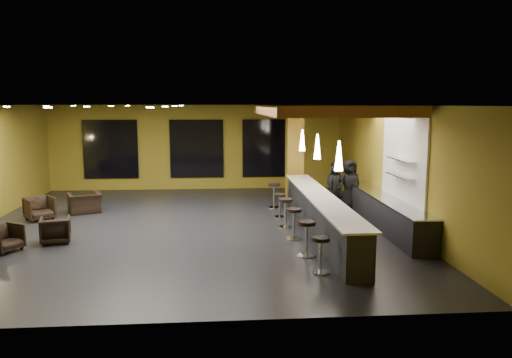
{
  "coord_description": "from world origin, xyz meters",
  "views": [
    {
      "loc": [
        0.84,
        -14.29,
        3.54
      ],
      "look_at": [
        2.0,
        0.5,
        1.3
      ],
      "focal_mm": 35.0,
      "sensor_mm": 36.0,
      "label": 1
    }
  ],
  "objects": [
    {
      "name": "tile_backsplash",
      "position": [
        5.96,
        -1.0,
        2.0
      ],
      "size": [
        0.06,
        3.2,
        2.4
      ],
      "primitive_type": "cube",
      "color": "white",
      "rests_on": "wall_right"
    },
    {
      "name": "window_center",
      "position": [
        0.0,
        6.44,
        1.7
      ],
      "size": [
        2.2,
        0.06,
        2.4
      ],
      "primitive_type": "cube",
      "color": "black",
      "rests_on": "wall_back"
    },
    {
      "name": "pendant_1",
      "position": [
        3.65,
        -0.5,
        2.35
      ],
      "size": [
        0.2,
        0.2,
        0.7
      ],
      "primitive_type": "cone",
      "color": "white",
      "rests_on": "wood_soffit"
    },
    {
      "name": "bar_stool_5",
      "position": [
        2.77,
        2.4,
        0.55
      ],
      "size": [
        0.43,
        0.43,
        0.85
      ],
      "rotation": [
        0.0,
        0.0,
        0.06
      ],
      "color": "silver",
      "rests_on": "floor"
    },
    {
      "name": "bar_stool_3",
      "position": [
        2.78,
        -0.37,
        0.55
      ],
      "size": [
        0.43,
        0.43,
        0.85
      ],
      "rotation": [
        0.0,
        0.0,
        0.2
      ],
      "color": "silver",
      "rests_on": "floor"
    },
    {
      "name": "bar_counter",
      "position": [
        3.65,
        -1.0,
        0.5
      ],
      "size": [
        0.6,
        8.0,
        1.0
      ],
      "primitive_type": "cube",
      "color": "black",
      "rests_on": "floor"
    },
    {
      "name": "bar_stool_1",
      "position": [
        2.9,
        -3.11,
        0.54
      ],
      "size": [
        0.42,
        0.42,
        0.84
      ],
      "rotation": [
        0.0,
        0.0,
        0.28
      ],
      "color": "silver",
      "rests_on": "floor"
    },
    {
      "name": "wall_front",
      "position": [
        0.0,
        -6.55,
        1.75
      ],
      "size": [
        12.0,
        0.1,
        3.5
      ],
      "primitive_type": "cube",
      "color": "olive",
      "rests_on": "floor"
    },
    {
      "name": "wall_shelf_lower",
      "position": [
        5.82,
        -1.2,
        1.6
      ],
      "size": [
        0.3,
        1.5,
        0.03
      ],
      "primitive_type": "cube",
      "color": "silver",
      "rests_on": "wall_right"
    },
    {
      "name": "armchair_a",
      "position": [
        -4.33,
        -2.17,
        0.33
      ],
      "size": [
        0.97,
        0.97,
        0.66
      ],
      "primitive_type": "imported",
      "rotation": [
        0.0,
        0.0,
        1.05
      ],
      "color": "black",
      "rests_on": "floor"
    },
    {
      "name": "floor",
      "position": [
        0.0,
        0.0,
        -0.05
      ],
      "size": [
        12.0,
        13.0,
        0.1
      ],
      "primitive_type": "cube",
      "color": "black",
      "rests_on": "ground"
    },
    {
      "name": "window_left",
      "position": [
        -3.5,
        6.44,
        1.7
      ],
      "size": [
        2.2,
        0.06,
        2.4
      ],
      "primitive_type": "cube",
      "color": "black",
      "rests_on": "wall_back"
    },
    {
      "name": "wall_back",
      "position": [
        0.0,
        6.55,
        1.75
      ],
      "size": [
        12.0,
        0.1,
        3.5
      ],
      "primitive_type": "cube",
      "color": "olive",
      "rests_on": "floor"
    },
    {
      "name": "prep_top",
      "position": [
        5.65,
        -0.5,
        0.89
      ],
      "size": [
        0.72,
        6.0,
        0.03
      ],
      "primitive_type": "cube",
      "color": "silver",
      "rests_on": "prep_counter"
    },
    {
      "name": "bar_stool_4",
      "position": [
        2.78,
        0.97,
        0.48
      ],
      "size": [
        0.38,
        0.38,
        0.75
      ],
      "rotation": [
        0.0,
        0.0,
        0.16
      ],
      "color": "silver",
      "rests_on": "floor"
    },
    {
      "name": "ceiling",
      "position": [
        0.0,
        0.0,
        3.55
      ],
      "size": [
        12.0,
        13.0,
        0.1
      ],
      "primitive_type": "cube",
      "color": "black"
    },
    {
      "name": "armchair_d",
      "position": [
        -3.51,
        2.12,
        0.33
      ],
      "size": [
        1.28,
        1.21,
        0.66
      ],
      "primitive_type": "imported",
      "rotation": [
        0.0,
        0.0,
        3.54
      ],
      "color": "black",
      "rests_on": "floor"
    },
    {
      "name": "bar_stool_2",
      "position": [
        2.84,
        -1.59,
        0.52
      ],
      "size": [
        0.41,
        0.41,
        0.82
      ],
      "rotation": [
        0.0,
        0.0,
        -0.34
      ],
      "color": "silver",
      "rests_on": "floor"
    },
    {
      "name": "armchair_c",
      "position": [
        -4.63,
        1.18,
        0.36
      ],
      "size": [
        1.09,
        1.09,
        0.72
      ],
      "primitive_type": "imported",
      "rotation": [
        0.0,
        0.0,
        0.64
      ],
      "color": "black",
      "rests_on": "floor"
    },
    {
      "name": "column",
      "position": [
        3.65,
        3.6,
        1.75
      ],
      "size": [
        0.6,
        0.6,
        3.5
      ],
      "primitive_type": "cube",
      "color": "olive",
      "rests_on": "floor"
    },
    {
      "name": "staff_b",
      "position": [
        4.85,
        2.12,
        0.8
      ],
      "size": [
        0.88,
        0.75,
        1.6
      ],
      "primitive_type": "imported",
      "rotation": [
        0.0,
        0.0,
        -0.2
      ],
      "color": "black",
      "rests_on": "floor"
    },
    {
      "name": "wall_right",
      "position": [
        6.05,
        0.0,
        1.75
      ],
      "size": [
        0.1,
        13.0,
        3.5
      ],
      "primitive_type": "cube",
      "color": "olive",
      "rests_on": "floor"
    },
    {
      "name": "pendant_0",
      "position": [
        3.65,
        -3.0,
        2.35
      ],
      "size": [
        0.2,
        0.2,
        0.7
      ],
      "primitive_type": "cone",
      "color": "white",
      "rests_on": "wood_soffit"
    },
    {
      "name": "pendant_2",
      "position": [
        3.65,
        2.0,
        2.35
      ],
      "size": [
        0.2,
        0.2,
        0.7
      ],
      "primitive_type": "cone",
      "color": "white",
      "rests_on": "wood_soffit"
    },
    {
      "name": "staff_c",
      "position": [
        5.25,
        1.86,
        0.85
      ],
      "size": [
        0.92,
        0.69,
        1.7
      ],
      "primitive_type": "imported",
      "rotation": [
        0.0,
        0.0,
        0.19
      ],
      "color": "black",
      "rests_on": "floor"
    },
    {
      "name": "wood_soffit",
      "position": [
        4.0,
        1.0,
        3.36
      ],
      "size": [
        3.6,
        8.0,
        0.28
      ],
      "primitive_type": "cube",
      "color": "#B67135",
      "rests_on": "ceiling"
    },
    {
      "name": "staff_a",
      "position": [
        4.63,
        1.3,
        0.79
      ],
      "size": [
        0.68,
        0.57,
        1.58
      ],
      "primitive_type": "imported",
      "rotation": [
        0.0,
        0.0,
        0.39
      ],
      "color": "black",
      "rests_on": "floor"
    },
    {
      "name": "bar_stool_0",
      "position": [
        2.99,
        -4.29,
        0.5
      ],
      "size": [
        0.39,
        0.39,
        0.78
      ],
      "rotation": [
        0.0,
        0.0,
        0.38
      ],
      "color": "silver",
      "rests_on": "floor"
    },
    {
      "name": "wall_shelf_upper",
      "position": [
        5.82,
        -1.2,
        2.05
      ],
      "size": [
        0.3,
        1.5,
        0.03
      ],
      "primitive_type": "cube",
      "color": "silver",
      "rests_on": "wall_right"
    },
    {
      "name": "window_right",
      "position": [
        3.0,
        6.44,
        1.7
      ],
      "size": [
        2.2,
        0.06,
        2.4
      ],
      "primitive_type": "cube",
      "color": "black",
      "rests_on": "wall_back"
    },
    {
      "name": "bar_top",
      "position": [
        3.65,
        -1.0,
        1.02
      ],
      "size": [
        0.78,
        8.1,
        0.05
      ],
      "primitive_type": "cube",
      "color": "silver",
      "rests_on": "bar_counter"
    },
    {
      "name": "prep_counter",
      "position": [
        5.65,
        -0.5,
        0.43
      ],
      "size": [
        0.7,
        6.0,
        0.86
      ],
      "primitive_type": "cube",
      "color": "black",
      "rests_on": "floor"
    },
    {
      "name": "armchair_b",
      "position": [
        -3.32,
        -1.47,
        0.33
      ],
      "size": [
        0.87,
        0.88,
        0.67
      ],
      "primitive_type": "imported",
      "rotation": [
        0.0,
        0.0,
        3.38
      ],
      "color": "black",
      "rests_on": "floor"
    }
  ]
}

